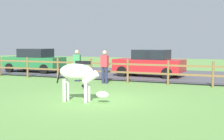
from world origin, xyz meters
name	(u,v)px	position (x,y,z in m)	size (l,w,h in m)	color
ground_plane	(96,100)	(0.00, 0.00, 0.00)	(60.00, 60.00, 0.00)	#5B8C42
parking_asphalt	(163,75)	(0.00, 9.30, 0.03)	(28.00, 7.40, 0.05)	#47474C
paddock_fence	(128,70)	(-0.70, 5.00, 0.68)	(20.71, 0.11, 1.18)	brown
zebra	(79,75)	(-0.40, -0.51, 0.93)	(1.94, 0.60, 1.41)	white
crow_on_grass	(84,86)	(-1.77, 2.34, 0.13)	(0.22, 0.10, 0.20)	black
parked_car_red	(150,63)	(-0.50, 8.05, 0.84)	(4.09, 2.07, 1.56)	red
parked_car_green	(34,60)	(-8.37, 7.63, 0.84)	(4.04, 1.97, 1.56)	#236B38
visitor_left_of_tree	(105,65)	(-1.66, 4.33, 0.91)	(0.37, 0.24, 1.64)	#232847
visitor_right_of_tree	(77,64)	(-3.36, 4.56, 0.91)	(0.40, 0.29, 1.64)	#232847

